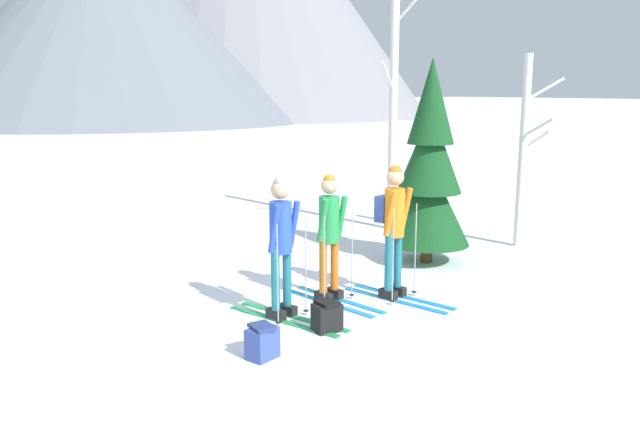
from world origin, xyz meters
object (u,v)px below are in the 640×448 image
Objects in this scene: skier_in_blue at (281,241)px; backpack_on_snow_beside at (262,342)px; skier_in_green at (330,232)px; skier_in_orange at (394,223)px; birch_tree_slender at (524,150)px; backpack_on_snow_front at (327,316)px; pine_tree_near at (429,171)px; birch_tree_tall at (393,104)px.

backpack_on_snow_beside is (-0.81, -0.99, -0.82)m from skier_in_blue.
skier_in_green is 0.94× the size of skier_in_orange.
backpack_on_snow_beside is (-6.44, -2.02, -1.60)m from birch_tree_slender.
backpack_on_snow_front is at bearing -71.58° from skier_in_blue.
birch_tree_slender is (3.94, 1.14, 0.72)m from skier_in_orange.
backpack_on_snow_beside is at bearing -153.86° from pine_tree_near.
birch_tree_slender is 5.90m from backpack_on_snow_front.
skier_in_blue is at bearing -142.61° from birch_tree_tall.
skier_in_orange is 4.90× the size of backpack_on_snow_front.
skier_in_green is at bearing 16.13° from skier_in_blue.
skier_in_green is 2.70m from pine_tree_near.
pine_tree_near is 2.25m from birch_tree_slender.
skier_in_blue is at bearing 176.41° from skier_in_orange.
skier_in_orange is 4.16m from birch_tree_slender.
birch_tree_slender is (5.64, 1.03, 0.78)m from skier_in_blue.
skier_in_orange reaches higher than backpack_on_snow_front.
skier_in_green is (0.89, 0.26, -0.04)m from skier_in_blue.
pine_tree_near reaches higher than skier_in_green.
backpack_on_snow_beside is at bearing -143.76° from skier_in_green.
skier_in_orange is at bearing 21.49° from backpack_on_snow_front.
skier_in_orange reaches higher than skier_in_blue.
birch_tree_slender reaches higher than backpack_on_snow_front.
skier_in_blue is 4.77× the size of backpack_on_snow_front.
backpack_on_snow_beside is (-1.70, -1.25, -0.78)m from skier_in_green.
skier_in_orange reaches higher than skier_in_green.
skier_in_blue is 3.61m from pine_tree_near.
birch_tree_slender is 9.17× the size of backpack_on_snow_beside.
skier_in_orange reaches higher than backpack_on_snow_beside.
pine_tree_near is at bearing 17.59° from skier_in_blue.
birch_tree_slender is (2.23, -0.05, 0.25)m from pine_tree_near.
birch_tree_slender reaches higher than skier_in_blue.
skier_in_green is 0.50× the size of birch_tree_slender.
skier_in_blue is at bearing 108.42° from backpack_on_snow_front.
birch_tree_slender is at bearing 17.40° from backpack_on_snow_beside.
skier_in_blue is 1.03× the size of skier_in_green.
birch_tree_slender reaches higher than pine_tree_near.
skier_in_green reaches higher than backpack_on_snow_beside.
pine_tree_near reaches higher than backpack_on_snow_front.
skier_in_orange is 0.55× the size of pine_tree_near.
pine_tree_near reaches higher than skier_in_orange.
skier_in_orange is 2.13m from pine_tree_near.
skier_in_orange is at bearing -24.29° from skier_in_green.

